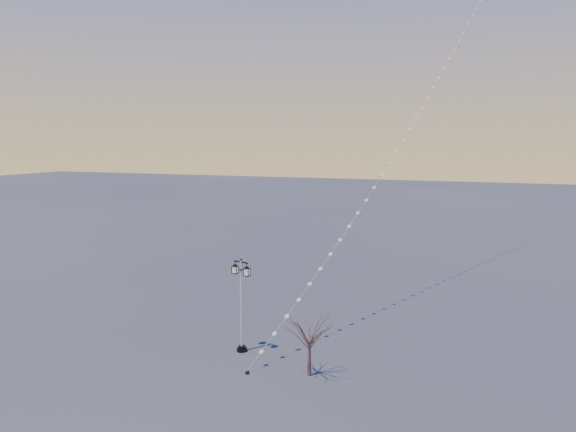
% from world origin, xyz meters
% --- Properties ---
extents(ground, '(300.00, 300.00, 0.00)m').
position_xyz_m(ground, '(0.00, 0.00, 0.00)').
color(ground, '#414342').
rests_on(ground, ground).
extents(street_lamp, '(1.40, 0.77, 5.67)m').
position_xyz_m(street_lamp, '(0.45, 3.53, 3.14)').
color(street_lamp, black).
rests_on(street_lamp, ground).
extents(bare_tree, '(2.10, 2.10, 3.48)m').
position_xyz_m(bare_tree, '(5.35, 1.70, 2.42)').
color(bare_tree, brown).
rests_on(bare_tree, ground).
extents(kite_train, '(10.10, 39.28, 28.19)m').
position_xyz_m(kite_train, '(6.91, 19.98, 13.97)').
color(kite_train, black).
rests_on(kite_train, ground).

